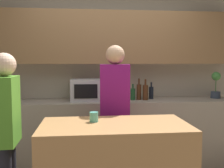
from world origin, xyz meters
name	(u,v)px	position (x,y,z in m)	size (l,w,h in m)	color
back_wall	(108,58)	(0.00, 1.66, 1.54)	(6.40, 0.40, 2.70)	#B2A893
back_counter	(110,132)	(0.00, 1.39, 0.47)	(3.60, 0.62, 0.93)	gray
microwave	(89,90)	(-0.29, 1.41, 1.08)	(0.52, 0.39, 0.30)	#B7BABC
toaster	(5,95)	(-1.45, 1.41, 1.02)	(0.26, 0.16, 0.18)	silver
potted_plant	(216,85)	(1.60, 1.41, 1.13)	(0.14, 0.14, 0.40)	#333D4C
bottle_0	(133,94)	(0.33, 1.37, 1.02)	(0.07, 0.07, 0.23)	#194723
bottle_1	(139,91)	(0.43, 1.40, 1.05)	(0.07, 0.07, 0.31)	#472814
bottle_2	(145,92)	(0.51, 1.34, 1.05)	(0.08, 0.08, 0.30)	#472814
bottle_3	(151,92)	(0.62, 1.45, 1.03)	(0.07, 0.07, 0.25)	black
cup_0	(94,117)	(-0.27, 0.19, 0.96)	(0.08, 0.08, 0.09)	#58B3A2
person_left	(6,126)	(-1.05, 0.06, 0.92)	(0.21, 0.35, 1.57)	black
person_center	(115,104)	(0.00, 0.71, 1.00)	(0.36, 0.23, 1.67)	black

